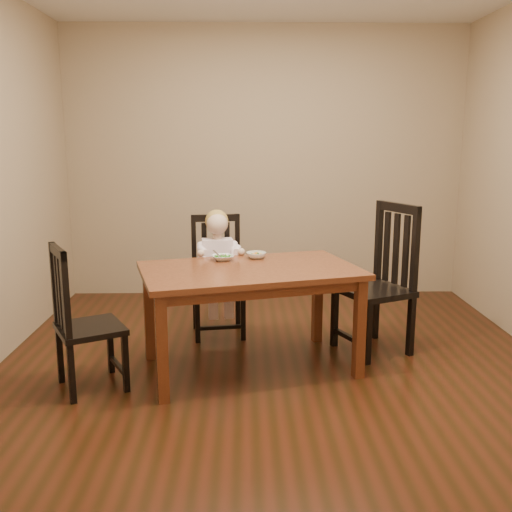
{
  "coord_description": "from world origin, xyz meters",
  "views": [
    {
      "loc": [
        -0.21,
        -3.84,
        1.61
      ],
      "look_at": [
        -0.13,
        0.25,
        0.76
      ],
      "focal_mm": 40.0,
      "sensor_mm": 36.0,
      "label": 1
    }
  ],
  "objects_px": {
    "dining_table": "(250,280)",
    "chair_left": "(82,321)",
    "toddler": "(218,262)",
    "chair_child": "(217,278)",
    "chair_right": "(380,282)",
    "bowl_veg": "(256,255)",
    "bowl_peas": "(223,258)"
  },
  "relations": [
    {
      "from": "dining_table",
      "to": "chair_left",
      "type": "distance_m",
      "value": 1.14
    },
    {
      "from": "chair_left",
      "to": "toddler",
      "type": "xyz_separation_m",
      "value": [
        0.82,
        1.04,
        0.16
      ]
    },
    {
      "from": "chair_child",
      "to": "chair_right",
      "type": "distance_m",
      "value": 1.32
    },
    {
      "from": "chair_left",
      "to": "chair_right",
      "type": "bearing_deg",
      "value": 79.47
    },
    {
      "from": "dining_table",
      "to": "bowl_veg",
      "type": "xyz_separation_m",
      "value": [
        0.05,
        0.31,
        0.11
      ]
    },
    {
      "from": "chair_right",
      "to": "toddler",
      "type": "bearing_deg",
      "value": 48.14
    },
    {
      "from": "dining_table",
      "to": "toddler",
      "type": "bearing_deg",
      "value": 109.64
    },
    {
      "from": "toddler",
      "to": "bowl_peas",
      "type": "height_order",
      "value": "toddler"
    },
    {
      "from": "chair_child",
      "to": "chair_left",
      "type": "height_order",
      "value": "chair_child"
    },
    {
      "from": "toddler",
      "to": "dining_table",
      "type": "bearing_deg",
      "value": 101.96
    },
    {
      "from": "chair_left",
      "to": "chair_right",
      "type": "distance_m",
      "value": 2.17
    },
    {
      "from": "dining_table",
      "to": "bowl_peas",
      "type": "height_order",
      "value": "bowl_peas"
    },
    {
      "from": "chair_child",
      "to": "chair_right",
      "type": "height_order",
      "value": "chair_right"
    },
    {
      "from": "bowl_peas",
      "to": "toddler",
      "type": "bearing_deg",
      "value": 97.01
    },
    {
      "from": "chair_child",
      "to": "toddler",
      "type": "relative_size",
      "value": 1.74
    },
    {
      "from": "chair_right",
      "to": "bowl_peas",
      "type": "bearing_deg",
      "value": 69.61
    },
    {
      "from": "dining_table",
      "to": "chair_right",
      "type": "height_order",
      "value": "chair_right"
    },
    {
      "from": "chair_left",
      "to": "bowl_peas",
      "type": "distance_m",
      "value": 1.09
    },
    {
      "from": "chair_left",
      "to": "toddler",
      "type": "bearing_deg",
      "value": 113.2
    },
    {
      "from": "chair_left",
      "to": "toddler",
      "type": "height_order",
      "value": "chair_left"
    },
    {
      "from": "chair_left",
      "to": "bowl_veg",
      "type": "bearing_deg",
      "value": 90.91
    },
    {
      "from": "chair_child",
      "to": "bowl_peas",
      "type": "distance_m",
      "value": 0.6
    },
    {
      "from": "chair_left",
      "to": "bowl_peas",
      "type": "relative_size",
      "value": 6.04
    },
    {
      "from": "toddler",
      "to": "bowl_peas",
      "type": "relative_size",
      "value": 3.56
    },
    {
      "from": "chair_child",
      "to": "bowl_veg",
      "type": "xyz_separation_m",
      "value": [
        0.31,
        -0.45,
        0.28
      ]
    },
    {
      "from": "chair_left",
      "to": "bowl_peas",
      "type": "height_order",
      "value": "chair_left"
    },
    {
      "from": "bowl_peas",
      "to": "bowl_veg",
      "type": "distance_m",
      "value": 0.26
    },
    {
      "from": "dining_table",
      "to": "chair_child",
      "type": "height_order",
      "value": "chair_child"
    },
    {
      "from": "chair_left",
      "to": "bowl_veg",
      "type": "relative_size",
      "value": 6.55
    },
    {
      "from": "toddler",
      "to": "bowl_peas",
      "type": "bearing_deg",
      "value": 89.33
    },
    {
      "from": "chair_left",
      "to": "bowl_veg",
      "type": "xyz_separation_m",
      "value": [
        1.13,
        0.63,
        0.3
      ]
    },
    {
      "from": "dining_table",
      "to": "toddler",
      "type": "relative_size",
      "value": 2.91
    }
  ]
}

